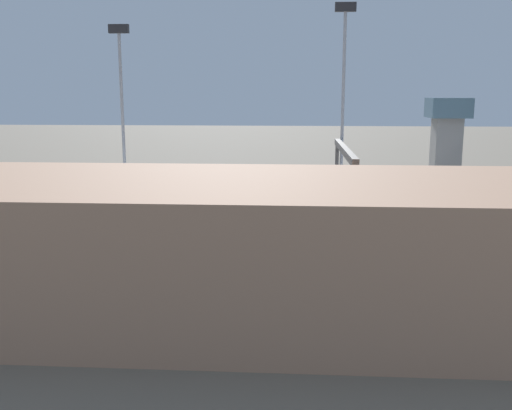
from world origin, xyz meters
name	(u,v)px	position (x,y,z in m)	size (l,w,h in m)	color
ground_plane	(230,219)	(0.00, 0.00, 0.00)	(400.00, 400.00, 0.00)	#756B5B
track_bed_0	(238,203)	(0.00, -10.00, 0.06)	(140.00, 2.80, 0.12)	#4C443D
track_bed_1	(234,210)	(0.00, -5.00, 0.06)	(140.00, 2.80, 0.12)	#3D3833
track_bed_2	(229,218)	(0.00, 0.00, 0.06)	(140.00, 2.80, 0.12)	#3D3833
track_bed_3	(225,228)	(0.00, 5.00, 0.06)	(140.00, 2.80, 0.12)	#4C443D
track_bed_4	(219,239)	(0.00, 10.00, 0.06)	(140.00, 2.80, 0.12)	#3D3833
train_on_track_2	(261,203)	(-3.81, 0.00, 1.99)	(71.40, 3.06, 3.80)	#B7BABF
train_on_track_0	(311,189)	(-10.06, -10.00, 2.09)	(90.60, 3.00, 4.40)	black
train_on_track_3	(265,206)	(-4.58, 5.00, 2.61)	(119.80, 3.06, 5.00)	#B7BABF
train_on_track_4	(506,224)	(-29.21, 10.00, 2.10)	(66.40, 3.06, 4.40)	#285193
train_on_track_1	(22,192)	(28.20, -5.00, 2.16)	(10.00, 3.00, 5.00)	gold
light_mast_0	(121,88)	(16.68, -13.27, 15.76)	(2.80, 0.70, 24.34)	#9EA0A5
light_mast_2	(344,77)	(-14.31, -12.39, 17.12)	(2.80, 0.70, 26.81)	#9EA0A5
signal_gantry	(345,159)	(-13.69, 0.00, 7.42)	(0.70, 25.00, 8.80)	#4C4742
maintenance_shed	(145,246)	(2.47, 30.32, 4.68)	(58.52, 17.47, 9.36)	tan
control_tower	(446,137)	(-31.17, -22.86, 8.32)	(6.00, 6.00, 14.29)	gray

